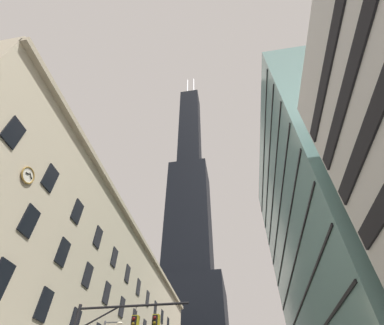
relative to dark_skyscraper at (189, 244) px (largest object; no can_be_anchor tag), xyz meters
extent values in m
cube|color=#BCAF93|center=(-3.41, -63.05, -44.66)|extent=(13.10, 67.23, 24.04)
cube|color=tan|center=(3.39, -63.05, -33.34)|extent=(0.70, 67.23, 0.60)
cube|color=black|center=(3.19, -87.66, -48.48)|extent=(0.14, 1.40, 2.20)
cube|color=black|center=(3.19, -82.66, -48.48)|extent=(0.14, 1.40, 2.20)
cube|color=black|center=(3.19, -77.66, -48.48)|extent=(0.14, 1.40, 2.20)
cube|color=black|center=(3.19, -87.66, -44.28)|extent=(0.14, 1.40, 2.20)
cube|color=black|center=(3.19, -82.66, -44.28)|extent=(0.14, 1.40, 2.20)
cube|color=black|center=(3.19, -77.66, -44.28)|extent=(0.14, 1.40, 2.20)
cube|color=black|center=(3.19, -72.66, -44.28)|extent=(0.14, 1.40, 2.20)
cube|color=black|center=(3.19, -67.66, -44.28)|extent=(0.14, 1.40, 2.20)
cube|color=black|center=(3.19, -62.66, -44.28)|extent=(0.14, 1.40, 2.20)
cube|color=black|center=(3.19, -92.66, -40.08)|extent=(0.14, 1.40, 2.20)
cube|color=black|center=(3.19, -87.66, -40.08)|extent=(0.14, 1.40, 2.20)
cube|color=black|center=(3.19, -82.66, -40.08)|extent=(0.14, 1.40, 2.20)
cube|color=black|center=(3.19, -77.66, -40.08)|extent=(0.14, 1.40, 2.20)
cube|color=black|center=(3.19, -72.66, -40.08)|extent=(0.14, 1.40, 2.20)
cube|color=black|center=(3.19, -67.66, -40.08)|extent=(0.14, 1.40, 2.20)
cube|color=black|center=(3.19, -62.66, -40.08)|extent=(0.14, 1.40, 2.20)
cube|color=black|center=(3.19, -57.66, -40.08)|extent=(0.14, 1.40, 2.20)
cube|color=black|center=(3.19, -52.66, -40.08)|extent=(0.14, 1.40, 2.20)
cube|color=black|center=(3.19, -47.66, -40.08)|extent=(0.14, 1.40, 2.20)
cube|color=black|center=(3.19, -42.66, -40.08)|extent=(0.14, 1.40, 2.20)
torus|color=olive|center=(3.26, -89.80, -41.68)|extent=(0.12, 1.35, 1.35)
cylinder|color=silver|center=(3.22, -89.80, -41.68)|extent=(0.05, 1.17, 1.17)
cube|color=black|center=(3.29, -89.95, -41.63)|extent=(0.03, 0.35, 0.20)
cube|color=black|center=(3.29, -89.59, -41.56)|extent=(0.03, 0.48, 0.30)
cube|color=black|center=(0.00, 0.00, 11.72)|extent=(18.54, 18.54, 57.60)
cube|color=black|center=(0.00, 0.00, 76.52)|extent=(11.92, 11.92, 72.00)
cylinder|color=silver|center=(-2.38, 0.00, 125.79)|extent=(1.20, 1.20, 26.54)
cylinder|color=silver|center=(2.38, 0.00, 125.79)|extent=(1.20, 1.20, 26.54)
cube|color=black|center=(25.09, -92.85, -44.68)|extent=(0.16, 10.82, 1.10)
cube|color=black|center=(25.09, -92.85, -41.68)|extent=(0.16, 10.82, 1.10)
cube|color=black|center=(25.09, -92.85, -38.68)|extent=(0.16, 10.82, 1.10)
cube|color=gray|center=(32.78, -67.37, -36.55)|extent=(15.28, 34.88, 40.24)
cube|color=black|center=(25.10, -67.37, -44.68)|extent=(0.12, 33.88, 0.24)
cube|color=black|center=(25.10, -67.37, -40.68)|extent=(0.12, 33.88, 0.24)
cube|color=black|center=(25.10, -67.37, -36.68)|extent=(0.12, 33.88, 0.24)
cube|color=black|center=(25.10, -67.37, -32.68)|extent=(0.12, 33.88, 0.24)
cube|color=black|center=(25.10, -67.37, -28.68)|extent=(0.12, 33.88, 0.24)
cube|color=black|center=(25.10, -67.37, -24.68)|extent=(0.12, 33.88, 0.24)
cube|color=black|center=(25.10, -67.37, -20.68)|extent=(0.12, 33.88, 0.24)
cylinder|color=black|center=(11.20, -85.19, -49.72)|extent=(7.09, 0.14, 0.14)
cylinder|color=black|center=(9.07, -85.19, -50.32)|extent=(2.91, 0.10, 1.48)
cylinder|color=black|center=(11.43, -85.19, -50.02)|extent=(0.04, 0.04, 0.60)
cube|color=black|center=(11.43, -85.19, -50.77)|extent=(0.30, 0.30, 0.90)
sphere|color=#450808|center=(11.43, -85.35, -50.49)|extent=(0.20, 0.20, 0.20)
sphere|color=#4B3A08|center=(11.43, -85.35, -50.77)|extent=(0.20, 0.20, 0.20)
cylinder|color=black|center=(12.73, -85.19, -50.02)|extent=(0.04, 0.04, 0.60)
cube|color=black|center=(12.73, -85.19, -50.77)|extent=(0.30, 0.30, 0.90)
cube|color=olive|center=(12.73, -85.02, -50.77)|extent=(0.40, 0.40, 1.04)
sphere|color=#450808|center=(12.73, -85.35, -50.49)|extent=(0.20, 0.20, 0.20)
sphere|color=#4B3A08|center=(12.73, -85.35, -50.77)|extent=(0.20, 0.20, 0.20)
cylinder|color=#47474C|center=(5.86, -75.70, -48.07)|extent=(1.45, 0.10, 0.10)
ellipsoid|color=#EFE5C6|center=(6.59, -75.70, -48.17)|extent=(0.56, 0.32, 0.24)
camera|label=1|loc=(17.77, -102.68, -55.21)|focal=25.27mm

